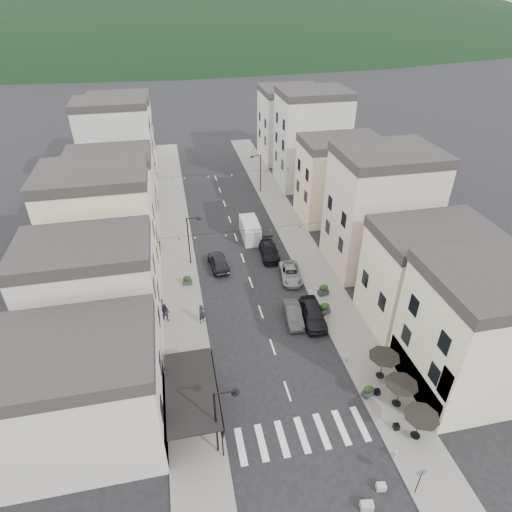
{
  "coord_description": "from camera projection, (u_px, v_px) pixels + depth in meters",
  "views": [
    {
      "loc": [
        -7.16,
        -15.88,
        27.55
      ],
      "look_at": [
        0.52,
        20.76,
        3.5
      ],
      "focal_mm": 30.0,
      "sensor_mm": 36.0,
      "label": 1
    }
  ],
  "objects": [
    {
      "name": "buildings_row_right",
      "position": [
        332.0,
        166.0,
        58.43
      ],
      "size": [
        10.2,
        54.16,
        14.5
      ],
      "color": "beige",
      "rests_on": "ground"
    },
    {
      "name": "bollards",
      "position": [
        289.0,
        393.0,
        33.51
      ],
      "size": [
        11.66,
        10.26,
        0.6
      ],
      "color": "gray",
      "rests_on": "ground"
    },
    {
      "name": "planter_rc",
      "position": [
        323.0,
        290.0,
        44.21
      ],
      "size": [
        1.18,
        0.79,
        1.22
      ],
      "rotation": [
        0.0,
        0.0,
        0.19
      ],
      "color": "#2E2E31",
      "rests_on": "sidewalk_right"
    },
    {
      "name": "parked_car_d",
      "position": [
        269.0,
        251.0,
        50.57
      ],
      "size": [
        2.32,
        5.05,
        1.43
      ],
      "primitive_type": "imported",
      "rotation": [
        0.0,
        0.0,
        -0.07
      ],
      "color": "black",
      "rests_on": "ground"
    },
    {
      "name": "concrete_block_b",
      "position": [
        381.0,
        487.0,
        27.44
      ],
      "size": [
        0.66,
        0.53,
        0.45
      ],
      "primitive_type": "cube",
      "rotation": [
        0.0,
        0.0,
        -0.15
      ],
      "color": "gray",
      "rests_on": "ground"
    },
    {
      "name": "bunting_near",
      "position": [
        249.0,
        233.0,
        44.27
      ],
      "size": [
        19.0,
        0.28,
        0.62
      ],
      "color": "black",
      "rests_on": "ground"
    },
    {
      "name": "boutique_building",
      "position": [
        70.0,
        401.0,
        28.49
      ],
      "size": [
        12.0,
        8.0,
        8.0
      ],
      "primitive_type": "cube",
      "color": "beige",
      "rests_on": "ground"
    },
    {
      "name": "sidewalk_left",
      "position": [
        176.0,
        239.0,
        54.23
      ],
      "size": [
        4.0,
        76.0,
        0.12
      ],
      "primitive_type": "cube",
      "color": "slate",
      "rests_on": "ground"
    },
    {
      "name": "streetlamp_right_far",
      "position": [
        259.0,
        170.0,
        64.44
      ],
      "size": [
        1.7,
        0.56,
        6.0
      ],
      "color": "black",
      "rests_on": "ground"
    },
    {
      "name": "pedestrian_b",
      "position": [
        165.0,
        313.0,
        40.54
      ],
      "size": [
        1.15,
        1.04,
        1.94
      ],
      "primitive_type": "imported",
      "rotation": [
        0.0,
        0.0,
        -0.4
      ],
      "color": "#241E28",
      "rests_on": "sidewalk_left"
    },
    {
      "name": "delivery_van",
      "position": [
        250.0,
        229.0,
        53.97
      ],
      "size": [
        2.16,
        5.21,
        2.48
      ],
      "rotation": [
        0.0,
        0.0,
        -0.02
      ],
      "color": "#BCBCBE",
      "rests_on": "ground"
    },
    {
      "name": "planter_la",
      "position": [
        201.0,
        368.0,
        35.37
      ],
      "size": [
        1.05,
        0.79,
        1.05
      ],
      "rotation": [
        0.0,
        0.0,
        0.32
      ],
      "color": "#2F2F31",
      "rests_on": "sidewalk_left"
    },
    {
      "name": "bistro_building",
      "position": [
        482.0,
        336.0,
        32.3
      ],
      "size": [
        10.0,
        8.0,
        10.0
      ],
      "primitive_type": "cube",
      "color": "beige",
      "rests_on": "ground"
    },
    {
      "name": "planter_lb",
      "position": [
        187.0,
        280.0,
        45.75
      ],
      "size": [
        1.03,
        0.65,
        1.09
      ],
      "rotation": [
        0.0,
        0.0,
        -0.12
      ],
      "color": "#313134",
      "rests_on": "sidewalk_left"
    },
    {
      "name": "boutique_awning",
      "position": [
        195.0,
        390.0,
        30.39
      ],
      "size": [
        3.77,
        7.5,
        3.28
      ],
      "color": "black",
      "rests_on": "ground"
    },
    {
      "name": "parked_car_e",
      "position": [
        218.0,
        262.0,
        48.51
      ],
      "size": [
        2.27,
        4.78,
        1.58
      ],
      "primitive_type": "imported",
      "rotation": [
        0.0,
        0.0,
        3.23
      ],
      "color": "black",
      "rests_on": "ground"
    },
    {
      "name": "parked_car_c",
      "position": [
        291.0,
        273.0,
        46.8
      ],
      "size": [
        2.72,
        4.91,
        1.3
      ],
      "primitive_type": "imported",
      "rotation": [
        0.0,
        0.0,
        -0.12
      ],
      "color": "gray",
      "rests_on": "ground"
    },
    {
      "name": "cafe_terrace",
      "position": [
        401.0,
        387.0,
        31.56
      ],
      "size": [
        2.5,
        8.1,
        2.53
      ],
      "color": "black",
      "rests_on": "ground"
    },
    {
      "name": "traffic_sign",
      "position": [
        421.0,
        476.0,
        26.28
      ],
      "size": [
        0.7,
        0.07,
        2.7
      ],
      "color": "black",
      "rests_on": "ground"
    },
    {
      "name": "sidewalk_right",
      "position": [
        290.0,
        227.0,
        56.82
      ],
      "size": [
        4.0,
        76.0,
        0.12
      ],
      "primitive_type": "cube",
      "color": "slate",
      "rests_on": "ground"
    },
    {
      "name": "streetlamp_left_far",
      "position": [
        191.0,
        236.0,
        47.61
      ],
      "size": [
        1.7,
        0.56,
        6.0
      ],
      "color": "black",
      "rests_on": "ground"
    },
    {
      "name": "planter_ra",
      "position": [
        368.0,
        391.0,
        33.37
      ],
      "size": [
        1.03,
        0.76,
        1.03
      ],
      "rotation": [
        0.0,
        0.0,
        0.31
      ],
      "color": "#28282A",
      "rests_on": "sidewalk_right"
    },
    {
      "name": "hill_backdrop",
      "position": [
        167.0,
        32.0,
        276.25
      ],
      "size": [
        640.0,
        360.0,
        70.0
      ],
      "primitive_type": "ellipsoid",
      "color": "black",
      "rests_on": "ground"
    },
    {
      "name": "bunting_far",
      "position": [
        226.0,
        175.0,
        57.44
      ],
      "size": [
        19.0,
        0.28,
        0.62
      ],
      "color": "black",
      "rests_on": "ground"
    },
    {
      "name": "planter_rb",
      "position": [
        324.0,
        309.0,
        41.65
      ],
      "size": [
        1.24,
        0.9,
        1.25
      ],
      "rotation": [
        0.0,
        0.0,
        0.29
      ],
      "color": "#2F2F31",
      "rests_on": "sidewalk_right"
    },
    {
      "name": "parked_car_b",
      "position": [
        293.0,
        314.0,
        40.98
      ],
      "size": [
        1.87,
        4.32,
        1.38
      ],
      "primitive_type": "imported",
      "rotation": [
        0.0,
        0.0,
        -0.1
      ],
      "color": "#38383A",
      "rests_on": "ground"
    },
    {
      "name": "parked_car_a",
      "position": [
        313.0,
        314.0,
        40.78
      ],
      "size": [
        2.44,
        5.21,
        1.72
      ],
      "primitive_type": "imported",
      "rotation": [
        0.0,
        0.0,
        -0.08
      ],
      "color": "black",
      "rests_on": "ground"
    },
    {
      "name": "buildings_row_left",
      "position": [
        114.0,
        181.0,
        54.48
      ],
      "size": [
        10.2,
        54.16,
        14.0
      ],
      "color": "beige",
      "rests_on": "ground"
    },
    {
      "name": "concrete_block_a",
      "position": [
        367.0,
        506.0,
        26.42
      ],
      "size": [
        0.87,
        0.62,
        0.5
      ],
      "primitive_type": "cube",
      "rotation": [
        0.0,
        0.0,
        -0.15
      ],
      "color": "gray",
      "rests_on": "ground"
    },
    {
      "name": "pedestrian_a",
      "position": [
        202.0,
        314.0,
        40.4
      ],
      "size": [
        0.86,
        0.78,
        1.98
      ],
      "primitive_type": "imported",
      "rotation": [
        0.0,
        0.0,
        0.54
      ],
      "color": "black",
      "rests_on": "sidewalk_left"
    },
    {
      "name": "streetlamp_left_near",
      "position": [
        220.0,
        416.0,
        27.85
      ],
      "size": [
        1.7,
        0.56,
        6.0
      ],
      "color": "black",
      "rests_on": "ground"
    },
    {
      "name": "ground",
      "position": [
        311.0,
        460.0,
        29.2
      ],
      "size": [
        700.0,
        700.0,
        0.0
      ],
      "primitive_type": "plane",
      "color": "black",
      "rests_on": "ground"
    }
  ]
}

